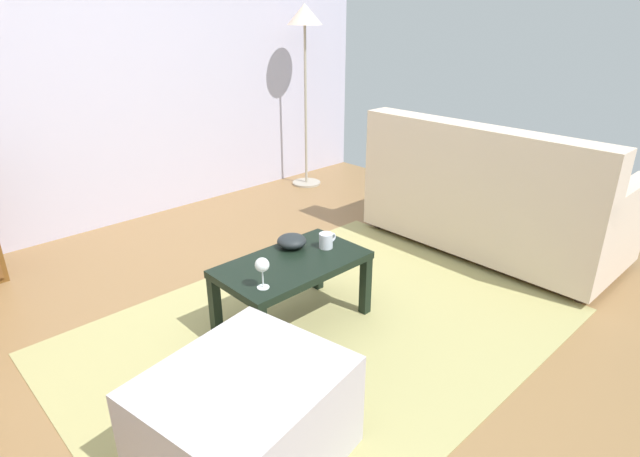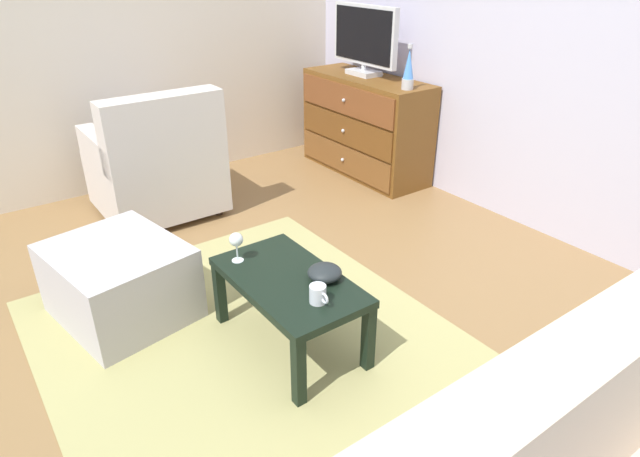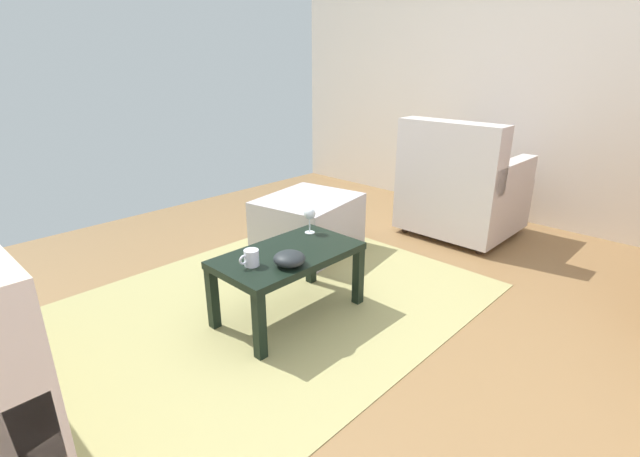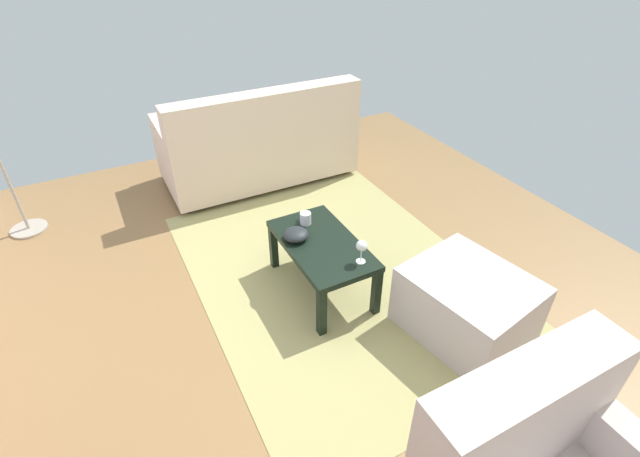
# 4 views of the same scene
# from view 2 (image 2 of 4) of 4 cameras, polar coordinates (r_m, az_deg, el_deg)

# --- Properties ---
(ground_plane) EXTENTS (5.43, 4.74, 0.05)m
(ground_plane) POSITION_cam_2_polar(r_m,az_deg,el_deg) (2.97, -3.96, -10.58)
(ground_plane) COLOR olive
(wall_accent_rear) EXTENTS (5.43, 0.12, 2.79)m
(wall_accent_rear) POSITION_cam_2_polar(r_m,az_deg,el_deg) (3.92, 24.27, 19.21)
(wall_accent_rear) COLOR silver
(wall_accent_rear) RESTS_ON ground_plane
(wall_plain_left) EXTENTS (0.12, 4.74, 2.79)m
(wall_plain_left) POSITION_cam_2_polar(r_m,az_deg,el_deg) (4.66, -22.28, 20.51)
(wall_plain_left) COLOR silver
(wall_plain_left) RESTS_ON ground_plane
(area_rug) EXTENTS (2.60, 1.90, 0.01)m
(area_rug) POSITION_cam_2_polar(r_m,az_deg,el_deg) (2.74, -5.30, -13.67)
(area_rug) COLOR tan
(area_rug) RESTS_ON ground_plane
(dresser) EXTENTS (1.24, 0.49, 0.84)m
(dresser) POSITION_cam_2_polar(r_m,az_deg,el_deg) (4.83, 4.73, 10.63)
(dresser) COLOR brown
(dresser) RESTS_ON ground_plane
(tv) EXTENTS (0.74, 0.18, 0.56)m
(tv) POSITION_cam_2_polar(r_m,az_deg,el_deg) (4.75, 4.67, 19.15)
(tv) COLOR silver
(tv) RESTS_ON dresser
(lava_lamp) EXTENTS (0.09, 0.09, 0.33)m
(lava_lamp) POSITION_cam_2_polar(r_m,az_deg,el_deg) (4.30, 9.23, 16.05)
(lava_lamp) COLOR #B7B7BC
(lava_lamp) RESTS_ON dresser
(coffee_table) EXTENTS (0.80, 0.45, 0.39)m
(coffee_table) POSITION_cam_2_polar(r_m,az_deg,el_deg) (2.66, -3.27, -6.22)
(coffee_table) COLOR black
(coffee_table) RESTS_ON ground_plane
(wine_glass) EXTENTS (0.07, 0.07, 0.16)m
(wine_glass) POSITION_cam_2_polar(r_m,az_deg,el_deg) (2.73, -8.74, -1.24)
(wine_glass) COLOR silver
(wine_glass) RESTS_ON coffee_table
(mug) EXTENTS (0.11, 0.08, 0.08)m
(mug) POSITION_cam_2_polar(r_m,az_deg,el_deg) (2.43, -0.19, -6.88)
(mug) COLOR silver
(mug) RESTS_ON coffee_table
(bowl_decorative) EXTENTS (0.16, 0.16, 0.07)m
(bowl_decorative) POSITION_cam_2_polar(r_m,az_deg,el_deg) (2.59, 0.49, -4.63)
(bowl_decorative) COLOR #212629
(bowl_decorative) RESTS_ON coffee_table
(armchair) EXTENTS (0.80, 0.82, 0.94)m
(armchair) POSITION_cam_2_polar(r_m,az_deg,el_deg) (4.17, -16.69, 6.23)
(armchair) COLOR #332319
(armchair) RESTS_ON ground_plane
(ottoman) EXTENTS (0.79, 0.71, 0.41)m
(ottoman) POSITION_cam_2_polar(r_m,az_deg,el_deg) (3.12, -20.16, -5.20)
(ottoman) COLOR #B8B1B6
(ottoman) RESTS_ON ground_plane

